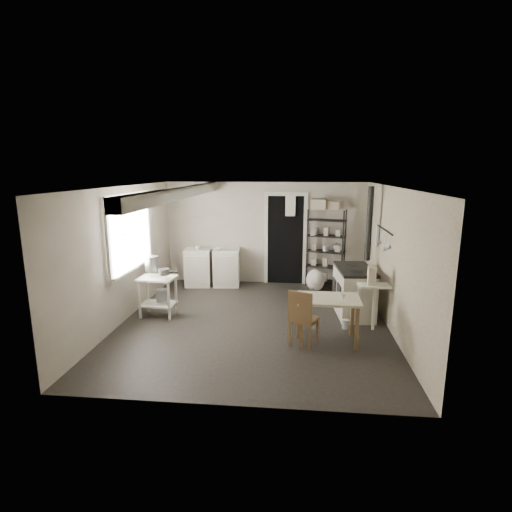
# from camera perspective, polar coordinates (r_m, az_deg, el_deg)

# --- Properties ---
(floor) EXTENTS (5.00, 5.00, 0.00)m
(floor) POSITION_cam_1_polar(r_m,az_deg,el_deg) (6.96, -0.25, -9.41)
(floor) COLOR black
(floor) RESTS_ON ground
(ceiling) EXTENTS (5.00, 5.00, 0.00)m
(ceiling) POSITION_cam_1_polar(r_m,az_deg,el_deg) (6.48, -0.27, 9.86)
(ceiling) COLOR beige
(ceiling) RESTS_ON wall_back
(wall_back) EXTENTS (4.50, 0.02, 2.30)m
(wall_back) POSITION_cam_1_polar(r_m,az_deg,el_deg) (9.07, 1.39, 3.25)
(wall_back) COLOR #BDB2A1
(wall_back) RESTS_ON ground
(wall_front) EXTENTS (4.50, 0.02, 2.30)m
(wall_front) POSITION_cam_1_polar(r_m,az_deg,el_deg) (4.24, -3.80, -7.38)
(wall_front) COLOR #BDB2A1
(wall_front) RESTS_ON ground
(wall_left) EXTENTS (0.02, 5.00, 2.30)m
(wall_left) POSITION_cam_1_polar(r_m,az_deg,el_deg) (7.21, -18.34, 0.26)
(wall_left) COLOR #BDB2A1
(wall_left) RESTS_ON ground
(wall_right) EXTENTS (0.02, 5.00, 2.30)m
(wall_right) POSITION_cam_1_polar(r_m,az_deg,el_deg) (6.78, 19.02, -0.53)
(wall_right) COLOR #BDB2A1
(wall_right) RESTS_ON ground
(window) EXTENTS (0.12, 1.76, 1.28)m
(window) POSITION_cam_1_polar(r_m,az_deg,el_deg) (7.32, -17.68, 3.26)
(window) COLOR silver
(window) RESTS_ON wall_left
(doorway) EXTENTS (0.96, 0.10, 2.08)m
(doorway) POSITION_cam_1_polar(r_m,az_deg,el_deg) (9.05, 4.21, 2.23)
(doorway) COLOR silver
(doorway) RESTS_ON ground
(ceiling_beam) EXTENTS (0.18, 5.00, 0.18)m
(ceiling_beam) POSITION_cam_1_polar(r_m,az_deg,el_deg) (6.71, -10.63, 8.88)
(ceiling_beam) COLOR silver
(ceiling_beam) RESTS_ON ceiling
(wallpaper_panel) EXTENTS (0.01, 5.00, 2.30)m
(wallpaper_panel) POSITION_cam_1_polar(r_m,az_deg,el_deg) (6.77, 18.94, -0.53)
(wallpaper_panel) COLOR #B9AF96
(wallpaper_panel) RESTS_ON wall_right
(utensil_rail) EXTENTS (0.06, 1.20, 0.44)m
(utensil_rail) POSITION_cam_1_polar(r_m,az_deg,el_deg) (7.27, 17.73, 3.60)
(utensil_rail) COLOR #B6B6B8
(utensil_rail) RESTS_ON wall_right
(prep_table) EXTENTS (0.65, 0.48, 0.72)m
(prep_table) POSITION_cam_1_polar(r_m,az_deg,el_deg) (7.32, -13.84, -5.37)
(prep_table) COLOR silver
(prep_table) RESTS_ON ground
(stockpot) EXTENTS (0.31, 0.31, 0.26)m
(stockpot) POSITION_cam_1_polar(r_m,az_deg,el_deg) (7.30, -14.63, -1.06)
(stockpot) COLOR #B6B6B8
(stockpot) RESTS_ON prep_table
(saucepan) EXTENTS (0.19, 0.19, 0.11)m
(saucepan) POSITION_cam_1_polar(r_m,az_deg,el_deg) (7.05, -13.00, -2.20)
(saucepan) COLOR #B6B6B8
(saucepan) RESTS_ON prep_table
(bucket) EXTENTS (0.26, 0.26, 0.22)m
(bucket) POSITION_cam_1_polar(r_m,az_deg,el_deg) (7.30, -13.31, -5.50)
(bucket) COLOR #B6B6B8
(bucket) RESTS_ON prep_table
(base_cabinets) EXTENTS (1.31, 0.65, 0.83)m
(base_cabinets) POSITION_cam_1_polar(r_m,az_deg,el_deg) (9.02, -6.25, -1.34)
(base_cabinets) COLOR beige
(base_cabinets) RESTS_ON ground
(mixing_bowl) EXTENTS (0.37, 0.37, 0.07)m
(mixing_bowl) POSITION_cam_1_polar(r_m,az_deg,el_deg) (8.79, -5.60, 1.63)
(mixing_bowl) COLOR silver
(mixing_bowl) RESTS_ON base_cabinets
(counter_cup) EXTENTS (0.13, 0.13, 0.09)m
(counter_cup) POSITION_cam_1_polar(r_m,az_deg,el_deg) (8.88, -8.34, 1.72)
(counter_cup) COLOR silver
(counter_cup) RESTS_ON base_cabinets
(shelf_rack) EXTENTS (0.87, 0.53, 1.73)m
(shelf_rack) POSITION_cam_1_polar(r_m,az_deg,el_deg) (8.92, 9.96, 1.60)
(shelf_rack) COLOR black
(shelf_rack) RESTS_ON ground
(shelf_jar) EXTENTS (0.10, 0.10, 0.20)m
(shelf_jar) POSITION_cam_1_polar(r_m,az_deg,el_deg) (8.79, 8.09, 4.32)
(shelf_jar) COLOR silver
(shelf_jar) RESTS_ON shelf_rack
(storage_box_a) EXTENTS (0.35, 0.32, 0.22)m
(storage_box_a) POSITION_cam_1_polar(r_m,az_deg,el_deg) (8.77, 8.99, 8.45)
(storage_box_a) COLOR beige
(storage_box_a) RESTS_ON shelf_rack
(storage_box_b) EXTENTS (0.30, 0.29, 0.17)m
(storage_box_b) POSITION_cam_1_polar(r_m,az_deg,el_deg) (8.82, 10.99, 8.27)
(storage_box_b) COLOR beige
(storage_box_b) RESTS_ON shelf_rack
(stove) EXTENTS (0.68, 1.13, 0.86)m
(stove) POSITION_cam_1_polar(r_m,az_deg,el_deg) (7.40, 13.80, -4.83)
(stove) COLOR beige
(stove) RESTS_ON ground
(stovepipe) EXTENTS (0.13, 0.13, 1.43)m
(stovepipe) POSITION_cam_1_polar(r_m,az_deg,el_deg) (7.66, 15.87, 4.44)
(stovepipe) COLOR black
(stovepipe) RESTS_ON stove
(side_ledge) EXTENTS (0.52, 0.31, 0.77)m
(side_ledge) POSITION_cam_1_polar(r_m,az_deg,el_deg) (6.77, 16.38, -6.69)
(side_ledge) COLOR silver
(side_ledge) RESTS_ON ground
(oats_box) EXTENTS (0.13, 0.21, 0.30)m
(oats_box) POSITION_cam_1_polar(r_m,az_deg,el_deg) (6.60, 16.25, -1.93)
(oats_box) COLOR beige
(oats_box) RESTS_ON side_ledge
(work_table) EXTENTS (0.93, 0.65, 0.70)m
(work_table) POSITION_cam_1_polar(r_m,az_deg,el_deg) (6.18, 10.23, -8.72)
(work_table) COLOR beige
(work_table) RESTS_ON ground
(table_cup) EXTENTS (0.10, 0.10, 0.08)m
(table_cup) POSITION_cam_1_polar(r_m,az_deg,el_deg) (6.02, 12.25, -5.12)
(table_cup) COLOR silver
(table_cup) RESTS_ON work_table
(chair) EXTENTS (0.48, 0.49, 0.88)m
(chair) POSITION_cam_1_polar(r_m,az_deg,el_deg) (5.98, 6.88, -8.25)
(chair) COLOR brown
(chair) RESTS_ON ground
(flour_sack) EXTENTS (0.50, 0.47, 0.48)m
(flour_sack) POSITION_cam_1_polar(r_m,az_deg,el_deg) (8.69, 8.48, -3.43)
(flour_sack) COLOR white
(flour_sack) RESTS_ON ground
(floor_crock) EXTENTS (0.12, 0.12, 0.15)m
(floor_crock) POSITION_cam_1_polar(r_m,az_deg,el_deg) (6.83, 12.69, -9.48)
(floor_crock) COLOR silver
(floor_crock) RESTS_ON ground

